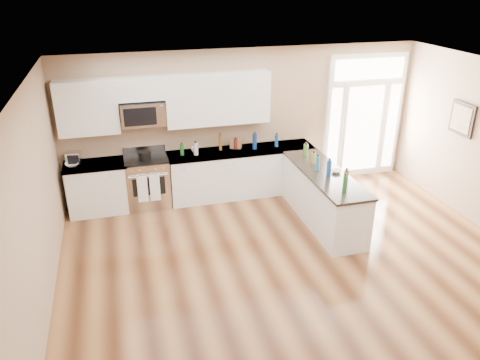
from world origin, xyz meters
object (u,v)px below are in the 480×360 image
object	(u,v)px
peninsula_cabinet	(323,199)
toaster_oven	(73,158)
kitchen_range	(148,182)
stockpot	(145,155)

from	to	relation	value
peninsula_cabinet	toaster_oven	xyz separation A→B (m)	(-4.15, 1.56, 0.61)
peninsula_cabinet	kitchen_range	distance (m)	3.24
kitchen_range	toaster_oven	xyz separation A→B (m)	(-1.25, 0.12, 0.57)
peninsula_cabinet	kitchen_range	xyz separation A→B (m)	(-2.90, 1.45, 0.04)
kitchen_range	toaster_oven	size ratio (longest dim) A/B	4.39
peninsula_cabinet	stockpot	distance (m)	3.28
kitchen_range	stockpot	distance (m)	0.56
kitchen_range	stockpot	bearing A→B (deg)	-101.74
peninsula_cabinet	stockpot	size ratio (longest dim) A/B	10.25
stockpot	toaster_oven	world-z (taller)	toaster_oven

